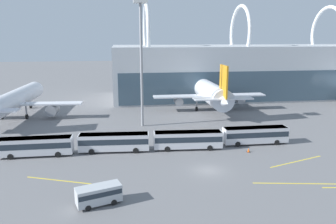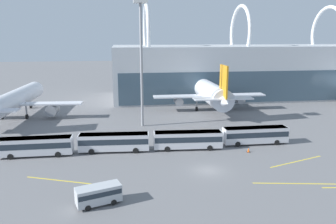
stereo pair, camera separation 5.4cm
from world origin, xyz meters
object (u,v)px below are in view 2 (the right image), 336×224
(airliner_at_gate_far, at_px, (209,92))
(service_van_foreground, at_px, (99,194))
(shuttle_bus_2, at_px, (188,139))
(airliner_at_gate_near, at_px, (14,101))
(shuttle_bus_3, at_px, (255,134))
(shuttle_bus_1, at_px, (114,141))
(floodlight_mast, at_px, (141,41))
(traffic_cone_0, at_px, (249,150))
(shuttle_bus_0, at_px, (36,145))

(airliner_at_gate_far, xyz_separation_m, service_van_foreground, (-26.19, -48.66, -3.59))
(airliner_at_gate_far, bearing_deg, shuttle_bus_2, 158.99)
(shuttle_bus_2, height_order, service_van_foreground, shuttle_bus_2)
(airliner_at_gate_near, relative_size, shuttle_bus_3, 2.95)
(shuttle_bus_1, bearing_deg, airliner_at_gate_far, 54.13)
(floodlight_mast, xyz_separation_m, traffic_cone_0, (17.35, -19.38, -18.35))
(traffic_cone_0, bearing_deg, floodlight_mast, 131.84)
(airliner_at_gate_far, relative_size, shuttle_bus_0, 2.84)
(floodlight_mast, bearing_deg, traffic_cone_0, -48.16)
(shuttle_bus_0, relative_size, shuttle_bus_3, 1.00)
(shuttle_bus_2, relative_size, service_van_foreground, 2.15)
(shuttle_bus_2, bearing_deg, service_van_foreground, -125.45)
(airliner_at_gate_near, distance_m, shuttle_bus_1, 36.75)
(airliner_at_gate_near, bearing_deg, traffic_cone_0, -119.09)
(service_van_foreground, bearing_deg, airliner_at_gate_near, 98.43)
(shuttle_bus_2, relative_size, floodlight_mast, 0.45)
(service_van_foreground, bearing_deg, shuttle_bus_1, 67.02)
(airliner_at_gate_near, height_order, shuttle_bus_3, airliner_at_gate_near)
(shuttle_bus_1, bearing_deg, shuttle_bus_0, -174.78)
(service_van_foreground, relative_size, traffic_cone_0, 7.52)
(airliner_at_gate_far, xyz_separation_m, shuttle_bus_1, (-24.77, -30.29, -3.08))
(shuttle_bus_1, bearing_deg, traffic_cone_0, -5.16)
(floodlight_mast, bearing_deg, service_van_foreground, -102.05)
(shuttle_bus_0, distance_m, traffic_cone_0, 36.43)
(shuttle_bus_3, bearing_deg, airliner_at_gate_far, 92.54)
(shuttle_bus_1, height_order, service_van_foreground, shuttle_bus_1)
(service_van_foreground, height_order, floodlight_mast, floodlight_mast)
(airliner_at_gate_near, relative_size, airliner_at_gate_far, 1.04)
(airliner_at_gate_far, xyz_separation_m, floodlight_mast, (-18.88, -14.41, 13.75))
(shuttle_bus_0, height_order, shuttle_bus_3, same)
(service_van_foreground, distance_m, traffic_cone_0, 28.82)
(shuttle_bus_0, height_order, shuttle_bus_2, same)
(shuttle_bus_2, xyz_separation_m, floodlight_mast, (-7.14, 16.33, 16.83))
(shuttle_bus_1, xyz_separation_m, traffic_cone_0, (23.24, -3.50, -1.52))
(airliner_at_gate_far, relative_size, floodlight_mast, 1.28)
(shuttle_bus_3, relative_size, floodlight_mast, 0.45)
(airliner_at_gate_far, distance_m, shuttle_bus_2, 33.06)
(shuttle_bus_2, distance_m, floodlight_mast, 24.51)
(shuttle_bus_0, xyz_separation_m, shuttle_bus_1, (13.03, 0.41, 0.00))
(airliner_at_gate_far, height_order, shuttle_bus_0, airliner_at_gate_far)
(airliner_at_gate_far, bearing_deg, shuttle_bus_1, 140.62)
(shuttle_bus_3, distance_m, floodlight_mast, 30.38)
(shuttle_bus_1, distance_m, shuttle_bus_3, 26.06)
(shuttle_bus_3, xyz_separation_m, floodlight_mast, (-20.16, 15.28, 16.83))
(traffic_cone_0, bearing_deg, airliner_at_gate_far, 87.41)
(shuttle_bus_3, relative_size, service_van_foreground, 2.13)
(shuttle_bus_2, xyz_separation_m, traffic_cone_0, (10.21, -3.04, -1.52))
(airliner_at_gate_far, bearing_deg, floodlight_mast, 127.25)
(floodlight_mast, bearing_deg, airliner_at_gate_far, 37.36)
(airliner_at_gate_far, xyz_separation_m, shuttle_bus_2, (-11.74, -30.75, -3.08))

